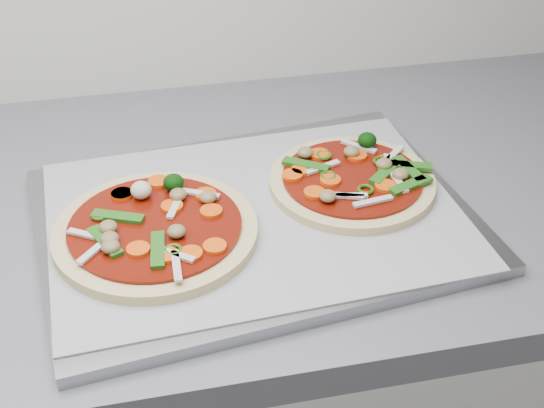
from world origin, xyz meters
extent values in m
cube|color=gray|center=(0.56, 1.23, 0.91)|extent=(0.52, 0.41, 0.02)
cube|color=#95969A|center=(0.56, 1.23, 0.92)|extent=(0.48, 0.36, 0.00)
cylinder|color=tan|center=(0.44, 1.21, 0.92)|extent=(0.30, 0.30, 0.01)
cylinder|color=#601100|center=(0.44, 1.21, 0.93)|extent=(0.25, 0.25, 0.00)
cylinder|color=orange|center=(0.50, 1.16, 0.94)|extent=(0.04, 0.04, 0.00)
ellipsoid|color=olive|center=(0.40, 1.19, 0.94)|extent=(0.02, 0.02, 0.01)
ellipsoid|color=olive|center=(0.51, 1.24, 0.94)|extent=(0.02, 0.02, 0.01)
ellipsoid|color=olive|center=(0.40, 1.17, 0.94)|extent=(0.03, 0.03, 0.01)
cube|color=beige|center=(0.47, 1.24, 0.94)|extent=(0.03, 0.05, 0.00)
cube|color=beige|center=(0.46, 1.15, 0.94)|extent=(0.04, 0.04, 0.00)
cylinder|color=orange|center=(0.41, 1.27, 0.94)|extent=(0.03, 0.03, 0.00)
cylinder|color=orange|center=(0.46, 1.29, 0.94)|extent=(0.04, 0.04, 0.00)
ellipsoid|color=olive|center=(0.40, 1.21, 0.94)|extent=(0.02, 0.02, 0.01)
cylinder|color=orange|center=(0.45, 1.15, 0.94)|extent=(0.04, 0.04, 0.00)
cube|color=#245B15|center=(0.41, 1.23, 0.94)|extent=(0.06, 0.04, 0.00)
ellipsoid|color=olive|center=(0.47, 1.18, 0.94)|extent=(0.03, 0.03, 0.01)
torus|color=#274D0C|center=(0.46, 1.16, 0.94)|extent=(0.03, 0.03, 0.00)
ellipsoid|color=beige|center=(0.43, 1.26, 0.94)|extent=(0.03, 0.03, 0.02)
torus|color=#274D0C|center=(0.39, 1.24, 0.94)|extent=(0.02, 0.02, 0.00)
cylinder|color=orange|center=(0.51, 1.22, 0.94)|extent=(0.03, 0.03, 0.00)
cube|color=beige|center=(0.37, 1.20, 0.94)|extent=(0.05, 0.03, 0.00)
cube|color=beige|center=(0.46, 1.13, 0.94)|extent=(0.01, 0.05, 0.00)
cylinder|color=orange|center=(0.42, 1.17, 0.94)|extent=(0.03, 0.03, 0.00)
cube|color=beige|center=(0.50, 1.25, 0.94)|extent=(0.05, 0.03, 0.00)
cylinder|color=orange|center=(0.47, 1.24, 0.94)|extent=(0.03, 0.03, 0.00)
cylinder|color=orange|center=(0.48, 1.15, 0.94)|extent=(0.03, 0.03, 0.00)
cube|color=#245B15|center=(0.44, 1.16, 0.94)|extent=(0.02, 0.06, 0.00)
cube|color=beige|center=(0.38, 1.17, 0.94)|extent=(0.04, 0.04, 0.00)
cylinder|color=orange|center=(0.51, 1.25, 0.94)|extent=(0.04, 0.04, 0.00)
ellipsoid|color=#063506|center=(0.47, 1.27, 0.94)|extent=(0.03, 0.03, 0.02)
ellipsoid|color=olive|center=(0.48, 1.25, 0.94)|extent=(0.02, 0.02, 0.01)
cylinder|color=orange|center=(0.41, 1.27, 0.94)|extent=(0.03, 0.03, 0.00)
cube|color=#245B15|center=(0.39, 1.19, 0.94)|extent=(0.04, 0.06, 0.00)
cylinder|color=tan|center=(0.68, 1.26, 0.92)|extent=(0.20, 0.20, 0.01)
cylinder|color=#601100|center=(0.68, 1.26, 0.93)|extent=(0.17, 0.17, 0.00)
ellipsoid|color=olive|center=(0.64, 1.31, 0.94)|extent=(0.02, 0.02, 0.01)
torus|color=#274D0C|center=(0.69, 1.22, 0.93)|extent=(0.03, 0.03, 0.00)
ellipsoid|color=olive|center=(0.69, 1.30, 0.94)|extent=(0.03, 0.03, 0.01)
cube|color=#245B15|center=(0.72, 1.25, 0.93)|extent=(0.05, 0.05, 0.00)
cube|color=beige|center=(0.66, 1.22, 0.93)|extent=(0.05, 0.02, 0.00)
cube|color=beige|center=(0.66, 1.22, 0.93)|extent=(0.05, 0.02, 0.00)
ellipsoid|color=#063506|center=(0.72, 1.32, 0.94)|extent=(0.03, 0.03, 0.02)
cylinder|color=orange|center=(0.66, 1.31, 0.93)|extent=(0.03, 0.03, 0.00)
cylinder|color=orange|center=(0.63, 1.28, 0.93)|extent=(0.03, 0.03, 0.00)
cube|color=beige|center=(0.69, 1.20, 0.93)|extent=(0.05, 0.01, 0.00)
cylinder|color=orange|center=(0.65, 1.25, 0.93)|extent=(0.04, 0.04, 0.00)
torus|color=#274D0C|center=(0.65, 1.26, 0.93)|extent=(0.03, 0.03, 0.00)
ellipsoid|color=olive|center=(0.64, 1.22, 0.94)|extent=(0.03, 0.03, 0.01)
cube|color=beige|center=(0.71, 1.32, 0.93)|extent=(0.04, 0.04, 0.00)
cube|color=#245B15|center=(0.74, 1.22, 0.93)|extent=(0.06, 0.03, 0.00)
cube|color=#245B15|center=(0.75, 1.26, 0.93)|extent=(0.06, 0.03, 0.00)
cube|color=beige|center=(0.73, 1.27, 0.93)|extent=(0.03, 0.05, 0.00)
torus|color=#274D0C|center=(0.66, 1.31, 0.93)|extent=(0.03, 0.03, 0.00)
torus|color=#274D0C|center=(0.73, 1.26, 0.93)|extent=(0.02, 0.02, 0.00)
cube|color=beige|center=(0.65, 1.28, 0.93)|extent=(0.05, 0.02, 0.00)
ellipsoid|color=olive|center=(0.72, 1.27, 0.94)|extent=(0.03, 0.03, 0.01)
cylinder|color=orange|center=(0.73, 1.28, 0.93)|extent=(0.04, 0.04, 0.00)
cylinder|color=orange|center=(0.71, 1.23, 0.93)|extent=(0.03, 0.03, 0.00)
cube|color=beige|center=(0.75, 1.29, 0.93)|extent=(0.04, 0.04, 0.00)
torus|color=#274D0C|center=(0.64, 1.28, 0.93)|extent=(0.03, 0.03, 0.00)
cylinder|color=orange|center=(0.61, 1.27, 0.93)|extent=(0.03, 0.03, 0.00)
ellipsoid|color=olive|center=(0.74, 1.24, 0.94)|extent=(0.02, 0.02, 0.01)
cube|color=beige|center=(0.73, 1.23, 0.93)|extent=(0.01, 0.05, 0.00)
torus|color=#274D0C|center=(0.73, 1.28, 0.93)|extent=(0.02, 0.02, 0.00)
cylinder|color=orange|center=(0.73, 1.28, 0.93)|extent=(0.03, 0.03, 0.00)
cube|color=#245B15|center=(0.75, 1.25, 0.93)|extent=(0.03, 0.06, 0.00)
cylinder|color=orange|center=(0.63, 1.23, 0.93)|extent=(0.03, 0.03, 0.00)
cylinder|color=orange|center=(0.70, 1.30, 0.93)|extent=(0.03, 0.03, 0.00)
cube|color=#245B15|center=(0.63, 1.29, 0.93)|extent=(0.06, 0.04, 0.00)
camera|label=1|loc=(0.43, 0.54, 1.43)|focal=50.00mm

